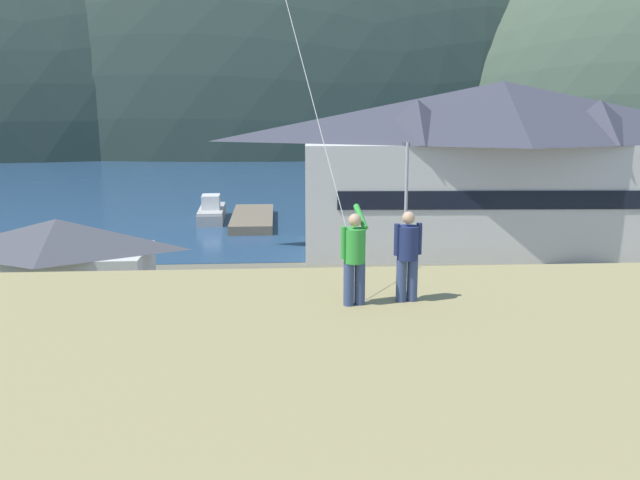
{
  "coord_description": "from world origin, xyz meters",
  "views": [
    {
      "loc": [
        -2.11,
        -21.77,
        9.83
      ],
      "look_at": [
        -0.2,
        9.0,
        3.29
      ],
      "focal_mm": 38.16,
      "sensor_mm": 36.0,
      "label": 1
    }
  ],
  "objects_px": {
    "parked_car_front_row_silver": "(462,363)",
    "wharf_dock": "(253,219)",
    "storage_shed_near_lot": "(60,271)",
    "parked_car_back_row_right": "(360,298)",
    "harbor_lodge": "(500,162)",
    "parked_car_corner_spot": "(316,350)",
    "moored_boat_wharfside": "(212,212)",
    "parked_car_lone_by_shed": "(3,357)",
    "person_companion": "(408,253)",
    "parked_car_mid_row_center": "(250,301)",
    "parked_car_back_row_left": "(635,341)",
    "person_kite_flyer": "(354,255)",
    "parked_car_front_row_red": "(475,293)",
    "parking_light_pole": "(406,209)"
  },
  "relations": [
    {
      "from": "wharf_dock",
      "to": "parking_light_pole",
      "type": "bearing_deg",
      "value": -68.35
    },
    {
      "from": "parking_light_pole",
      "to": "parked_car_back_row_right",
      "type": "bearing_deg",
      "value": -126.12
    },
    {
      "from": "parked_car_corner_spot",
      "to": "person_companion",
      "type": "distance_m",
      "value": 11.81
    },
    {
      "from": "moored_boat_wharfside",
      "to": "parked_car_back_row_left",
      "type": "distance_m",
      "value": 36.41
    },
    {
      "from": "wharf_dock",
      "to": "parked_car_front_row_red",
      "type": "height_order",
      "value": "parked_car_front_row_red"
    },
    {
      "from": "parked_car_back_row_right",
      "to": "person_companion",
      "type": "bearing_deg",
      "value": -93.99
    },
    {
      "from": "storage_shed_near_lot",
      "to": "parking_light_pole",
      "type": "relative_size",
      "value": 1.06
    },
    {
      "from": "harbor_lodge",
      "to": "parked_car_front_row_silver",
      "type": "distance_m",
      "value": 23.53
    },
    {
      "from": "parked_car_back_row_left",
      "to": "parked_car_front_row_red",
      "type": "distance_m",
      "value": 7.6
    },
    {
      "from": "storage_shed_near_lot",
      "to": "parked_car_mid_row_center",
      "type": "xyz_separation_m",
      "value": [
        8.09,
        -0.25,
        -1.4
      ]
    },
    {
      "from": "wharf_dock",
      "to": "person_kite_flyer",
      "type": "height_order",
      "value": "person_kite_flyer"
    },
    {
      "from": "parked_car_front_row_silver",
      "to": "wharf_dock",
      "type": "bearing_deg",
      "value": 104.28
    },
    {
      "from": "storage_shed_near_lot",
      "to": "parked_car_back_row_right",
      "type": "xyz_separation_m",
      "value": [
        12.96,
        -0.16,
        -1.4
      ]
    },
    {
      "from": "person_kite_flyer",
      "to": "parked_car_corner_spot",
      "type": "bearing_deg",
      "value": 90.78
    },
    {
      "from": "storage_shed_near_lot",
      "to": "parked_car_lone_by_shed",
      "type": "xyz_separation_m",
      "value": [
        -0.13,
        -6.26,
        -1.4
      ]
    },
    {
      "from": "parked_car_lone_by_shed",
      "to": "parked_car_front_row_silver",
      "type": "xyz_separation_m",
      "value": [
        15.62,
        -1.52,
        0.0
      ]
    },
    {
      "from": "storage_shed_near_lot",
      "to": "parked_car_mid_row_center",
      "type": "bearing_deg",
      "value": -1.74
    },
    {
      "from": "harbor_lodge",
      "to": "moored_boat_wharfside",
      "type": "height_order",
      "value": "harbor_lodge"
    },
    {
      "from": "parked_car_back_row_right",
      "to": "parking_light_pole",
      "type": "xyz_separation_m",
      "value": [
        2.62,
        3.6,
        3.37
      ]
    },
    {
      "from": "moored_boat_wharfside",
      "to": "parked_car_front_row_silver",
      "type": "bearing_deg",
      "value": -70.94
    },
    {
      "from": "parked_car_mid_row_center",
      "to": "parked_car_back_row_right",
      "type": "bearing_deg",
      "value": 0.98
    },
    {
      "from": "parked_car_mid_row_center",
      "to": "person_companion",
      "type": "distance_m",
      "value": 17.69
    },
    {
      "from": "harbor_lodge",
      "to": "storage_shed_near_lot",
      "type": "bearing_deg",
      "value": -149.63
    },
    {
      "from": "parked_car_back_row_left",
      "to": "parked_car_front_row_silver",
      "type": "distance_m",
      "value": 7.08
    },
    {
      "from": "moored_boat_wharfside",
      "to": "parked_car_front_row_red",
      "type": "bearing_deg",
      "value": -60.44
    },
    {
      "from": "parked_car_back_row_left",
      "to": "person_kite_flyer",
      "type": "height_order",
      "value": "person_kite_flyer"
    },
    {
      "from": "parked_car_front_row_red",
      "to": "parked_car_corner_spot",
      "type": "bearing_deg",
      "value": -139.03
    },
    {
      "from": "parked_car_corner_spot",
      "to": "parked_car_front_row_red",
      "type": "distance_m",
      "value": 10.08
    },
    {
      "from": "parking_light_pole",
      "to": "parked_car_front_row_red",
      "type": "bearing_deg",
      "value": -49.71
    },
    {
      "from": "parking_light_pole",
      "to": "person_companion",
      "type": "xyz_separation_m",
      "value": [
        -3.76,
        -19.95,
        2.48
      ]
    },
    {
      "from": "harbor_lodge",
      "to": "person_companion",
      "type": "distance_m",
      "value": 32.56
    },
    {
      "from": "parked_car_mid_row_center",
      "to": "parked_car_lone_by_shed",
      "type": "distance_m",
      "value": 10.18
    },
    {
      "from": "harbor_lodge",
      "to": "wharf_dock",
      "type": "distance_m",
      "value": 19.96
    },
    {
      "from": "moored_boat_wharfside",
      "to": "parked_car_front_row_red",
      "type": "height_order",
      "value": "moored_boat_wharfside"
    },
    {
      "from": "moored_boat_wharfside",
      "to": "parked_car_front_row_silver",
      "type": "xyz_separation_m",
      "value": [
        11.45,
        -33.13,
        0.34
      ]
    },
    {
      "from": "parked_car_mid_row_center",
      "to": "parked_car_front_row_red",
      "type": "relative_size",
      "value": 1.0
    },
    {
      "from": "parked_car_corner_spot",
      "to": "parking_light_pole",
      "type": "height_order",
      "value": "parking_light_pole"
    },
    {
      "from": "harbor_lodge",
      "to": "parking_light_pole",
      "type": "height_order",
      "value": "harbor_lodge"
    },
    {
      "from": "moored_boat_wharfside",
      "to": "parked_car_back_row_right",
      "type": "bearing_deg",
      "value": -70.73
    },
    {
      "from": "harbor_lodge",
      "to": "parked_car_front_row_red",
      "type": "distance_m",
      "value": 15.26
    },
    {
      "from": "wharf_dock",
      "to": "moored_boat_wharfside",
      "type": "height_order",
      "value": "moored_boat_wharfside"
    },
    {
      "from": "parked_car_back_row_right",
      "to": "parked_car_lone_by_shed",
      "type": "bearing_deg",
      "value": -155.01
    },
    {
      "from": "parked_car_back_row_left",
      "to": "parked_car_mid_row_center",
      "type": "xyz_separation_m",
      "value": [
        -14.28,
        5.87,
        0.0
      ]
    },
    {
      "from": "parked_car_front_row_silver",
      "to": "parked_car_front_row_red",
      "type": "bearing_deg",
      "value": 71.06
    },
    {
      "from": "moored_boat_wharfside",
      "to": "parked_car_front_row_silver",
      "type": "distance_m",
      "value": 35.05
    },
    {
      "from": "moored_boat_wharfside",
      "to": "parked_car_lone_by_shed",
      "type": "distance_m",
      "value": 31.89
    },
    {
      "from": "moored_boat_wharfside",
      "to": "person_companion",
      "type": "height_order",
      "value": "person_companion"
    },
    {
      "from": "harbor_lodge",
      "to": "parked_car_corner_spot",
      "type": "bearing_deg",
      "value": -122.7
    },
    {
      "from": "parked_car_front_row_red",
      "to": "parking_light_pole",
      "type": "relative_size",
      "value": 0.57
    },
    {
      "from": "moored_boat_wharfside",
      "to": "parking_light_pole",
      "type": "bearing_deg",
      "value": -62.22
    }
  ]
}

